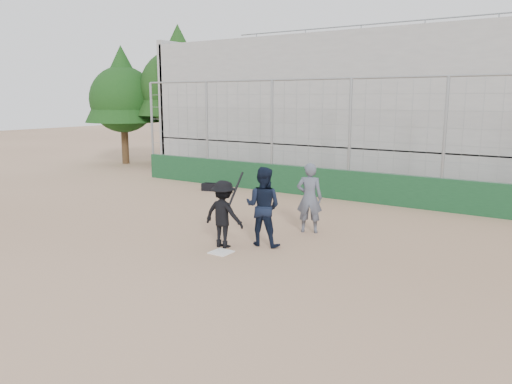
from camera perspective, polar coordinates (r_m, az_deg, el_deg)
The scene contains 10 objects.
ground at distance 11.14m, azimuth -3.99°, elevation -6.94°, with size 90.00×90.00×0.00m, color #856148.
home_plate at distance 11.14m, azimuth -3.99°, elevation -6.88°, with size 0.44×0.44×0.02m, color white.
backstop at distance 16.90m, azimuth 10.51°, elevation 2.30°, with size 18.10×0.25×4.04m.
bleachers at distance 21.38m, azimuth 15.95°, elevation 9.08°, with size 20.25×6.70×6.98m.
tree_left at distance 26.15m, azimuth -8.82°, elevation 12.79°, with size 4.48×4.48×7.00m.
tree_right at distance 26.84m, azimuth -15.02°, elevation 11.16°, with size 3.84×3.84×6.00m.
batter_at_plate at distance 11.38m, azimuth -3.73°, elevation -2.52°, with size 1.01×0.73×1.72m.
catcher_crouched at distance 11.49m, azimuth 0.80°, elevation -3.17°, with size 0.95×0.77×1.23m.
umpire at distance 12.66m, azimuth 6.12°, elevation -1.08°, with size 0.65×0.43×1.60m, color #4E5463.
equipment_bag at distance 18.48m, azimuth -5.22°, elevation 0.57°, with size 0.69×0.45×0.31m.
Camera 1 is at (6.47, -8.43, 3.37)m, focal length 35.00 mm.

